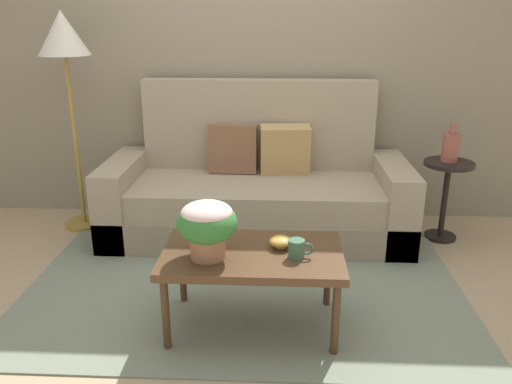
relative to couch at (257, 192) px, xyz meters
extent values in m
plane|color=tan|center=(-0.04, -0.83, -0.33)|extent=(14.00, 14.00, 0.00)
cube|color=gray|center=(-0.04, 0.47, 1.09)|extent=(6.40, 0.12, 2.85)
cube|color=gray|center=(-0.04, -0.91, -0.33)|extent=(2.71, 1.72, 0.01)
cube|color=gray|center=(0.00, -0.08, -0.21)|extent=(2.27, 0.89, 0.25)
cube|color=gray|center=(0.00, -0.10, 0.01)|extent=(1.82, 0.80, 0.20)
cube|color=gray|center=(0.00, 0.29, 0.36)|extent=(1.82, 0.16, 0.93)
cube|color=gray|center=(-1.03, -0.08, -0.04)|extent=(0.23, 0.89, 0.59)
cube|color=gray|center=(1.02, -0.08, -0.04)|extent=(0.23, 0.89, 0.59)
cube|color=brown|center=(-0.20, 0.15, 0.30)|extent=(0.38, 0.16, 0.38)
cube|color=tan|center=(0.21, 0.13, 0.30)|extent=(0.40, 0.24, 0.40)
cylinder|color=#442D1B|center=(-0.39, -1.54, -0.13)|extent=(0.04, 0.04, 0.41)
cylinder|color=#442D1B|center=(0.46, -1.54, -0.13)|extent=(0.04, 0.04, 0.41)
cylinder|color=#442D1B|center=(-0.39, -1.07, -0.13)|extent=(0.04, 0.04, 0.41)
cylinder|color=#442D1B|center=(0.46, -1.07, -0.13)|extent=(0.04, 0.04, 0.41)
cube|color=#4C331E|center=(0.04, -1.30, 0.10)|extent=(0.95, 0.56, 0.04)
cylinder|color=black|center=(1.42, -0.06, -0.32)|extent=(0.23, 0.23, 0.03)
cylinder|color=black|center=(1.42, -0.06, -0.03)|extent=(0.04, 0.04, 0.55)
cylinder|color=black|center=(1.42, -0.06, 0.26)|extent=(0.36, 0.36, 0.03)
cylinder|color=olive|center=(-1.42, 0.06, -0.32)|extent=(0.32, 0.32, 0.03)
cylinder|color=olive|center=(-1.42, 0.06, 0.36)|extent=(0.03, 0.03, 1.32)
cone|color=beige|center=(-1.42, 0.06, 1.17)|extent=(0.37, 0.37, 0.32)
cylinder|color=#A36B4C|center=(-0.19, -1.38, 0.18)|extent=(0.18, 0.18, 0.12)
ellipsoid|color=#337533|center=(-0.19, -1.38, 0.31)|extent=(0.31, 0.31, 0.21)
ellipsoid|color=beige|center=(-0.19, -1.38, 0.36)|extent=(0.26, 0.26, 0.11)
cylinder|color=#3D664C|center=(0.27, -1.36, 0.17)|extent=(0.08, 0.08, 0.10)
torus|color=#3D664C|center=(0.32, -1.36, 0.17)|extent=(0.07, 0.01, 0.07)
cylinder|color=gold|center=(0.18, -1.25, 0.13)|extent=(0.05, 0.05, 0.02)
ellipsoid|color=gold|center=(0.18, -1.25, 0.16)|extent=(0.12, 0.12, 0.06)
cylinder|color=#934C42|center=(1.42, -0.04, 0.38)|extent=(0.12, 0.12, 0.21)
cylinder|color=#934C42|center=(1.42, -0.04, 0.52)|extent=(0.05, 0.05, 0.07)
camera|label=1|loc=(0.18, -3.74, 1.30)|focal=35.92mm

